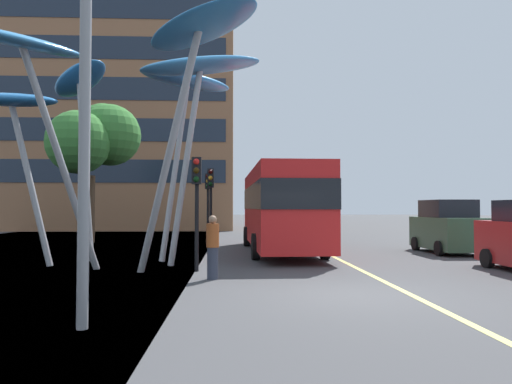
% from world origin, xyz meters
% --- Properties ---
extents(ground, '(120.00, 240.00, 0.10)m').
position_xyz_m(ground, '(-0.73, 0.00, -0.05)').
color(ground, '#424244').
extents(red_bus, '(3.01, 10.75, 3.70)m').
position_xyz_m(red_bus, '(-0.50, 9.93, 2.02)').
color(red_bus, red).
rests_on(red_bus, ground).
extents(leaf_sculpture, '(10.03, 10.51, 7.33)m').
position_xyz_m(leaf_sculpture, '(-6.06, 5.44, 6.06)').
color(leaf_sculpture, '#9EA0A5').
rests_on(leaf_sculpture, ground).
extents(traffic_light_kerb_near, '(0.28, 0.42, 3.39)m').
position_xyz_m(traffic_light_kerb_near, '(-3.59, 3.85, 2.46)').
color(traffic_light_kerb_near, black).
rests_on(traffic_light_kerb_near, ground).
extents(traffic_light_kerb_far, '(0.28, 0.42, 3.54)m').
position_xyz_m(traffic_light_kerb_far, '(-3.47, 9.75, 2.57)').
color(traffic_light_kerb_far, black).
rests_on(traffic_light_kerb_far, ground).
extents(traffic_light_island_mid, '(0.28, 0.42, 3.64)m').
position_xyz_m(traffic_light_island_mid, '(-3.81, 13.83, 2.64)').
color(traffic_light_island_mid, black).
rests_on(traffic_light_island_mid, ground).
extents(car_parked_far, '(2.01, 3.93, 2.22)m').
position_xyz_m(car_parked_far, '(6.48, 9.25, 1.04)').
color(car_parked_far, '#2D5138').
rests_on(car_parked_far, ground).
extents(street_lamp, '(1.84, 0.44, 7.70)m').
position_xyz_m(street_lamp, '(-4.43, -2.74, 4.92)').
color(street_lamp, gray).
rests_on(street_lamp, ground).
extents(tree_pavement_near, '(4.66, 4.84, 7.79)m').
position_xyz_m(tree_pavement_near, '(-9.95, 16.11, 5.83)').
color(tree_pavement_near, brown).
rests_on(tree_pavement_near, ground).
extents(pedestrian, '(0.34, 0.34, 1.69)m').
position_xyz_m(pedestrian, '(-3.05, 2.35, 0.85)').
color(pedestrian, '#2D3342').
rests_on(pedestrian, ground).
extents(backdrop_building, '(19.28, 10.82, 23.35)m').
position_xyz_m(backdrop_building, '(-12.22, 33.57, 11.68)').
color(backdrop_building, '#8E6042').
rests_on(backdrop_building, ground).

